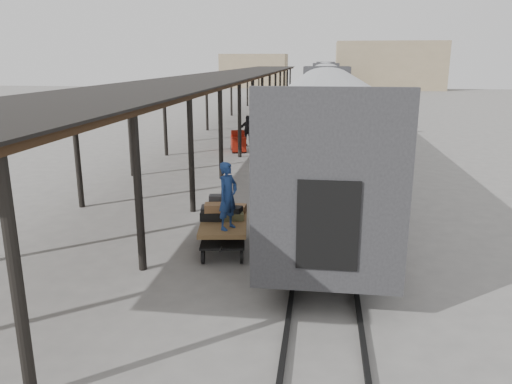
{
  "coord_description": "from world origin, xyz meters",
  "views": [
    {
      "loc": [
        3.04,
        -13.2,
        5.16
      ],
      "look_at": [
        1.33,
        -0.41,
        1.7
      ],
      "focal_mm": 35.0,
      "sensor_mm": 36.0,
      "label": 1
    }
  ],
  "objects_px": {
    "baggage_cart": "(224,228)",
    "pedestrian": "(248,131)",
    "luggage_tug": "(238,142)",
    "porter": "(228,196)"
  },
  "relations": [
    {
      "from": "baggage_cart",
      "to": "porter",
      "type": "xyz_separation_m",
      "value": [
        0.25,
        -0.65,
        1.1
      ]
    },
    {
      "from": "baggage_cart",
      "to": "pedestrian",
      "type": "bearing_deg",
      "value": 87.97
    },
    {
      "from": "luggage_tug",
      "to": "pedestrian",
      "type": "relative_size",
      "value": 0.79
    },
    {
      "from": "luggage_tug",
      "to": "pedestrian",
      "type": "height_order",
      "value": "pedestrian"
    },
    {
      "from": "luggage_tug",
      "to": "baggage_cart",
      "type": "bearing_deg",
      "value": -96.54
    },
    {
      "from": "porter",
      "to": "baggage_cart",
      "type": "bearing_deg",
      "value": 49.04
    },
    {
      "from": "porter",
      "to": "pedestrian",
      "type": "distance_m",
      "value": 17.67
    },
    {
      "from": "baggage_cart",
      "to": "pedestrian",
      "type": "distance_m",
      "value": 16.98
    },
    {
      "from": "luggage_tug",
      "to": "porter",
      "type": "height_order",
      "value": "porter"
    },
    {
      "from": "baggage_cart",
      "to": "luggage_tug",
      "type": "distance_m",
      "value": 15.23
    }
  ]
}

